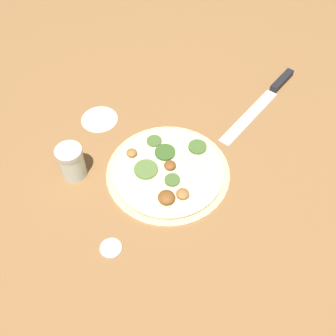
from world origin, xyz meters
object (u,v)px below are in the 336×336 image
at_px(pizza, 168,171).
at_px(spice_jar, 72,162).
at_px(loose_cap, 111,248).
at_px(knife, 271,92).

bearing_deg(pizza, spice_jar, 121.31).
xyz_separation_m(pizza, loose_cap, (-0.22, -0.00, -0.00)).
distance_m(pizza, spice_jar, 0.22).
xyz_separation_m(knife, loose_cap, (-0.60, 0.10, -0.00)).
bearing_deg(knife, loose_cap, -1.57).
relative_size(pizza, loose_cap, 6.34).
relative_size(pizza, knife, 0.85).
bearing_deg(spice_jar, pizza, -58.69).
height_order(pizza, spice_jar, spice_jar).
bearing_deg(spice_jar, loose_cap, -120.86).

